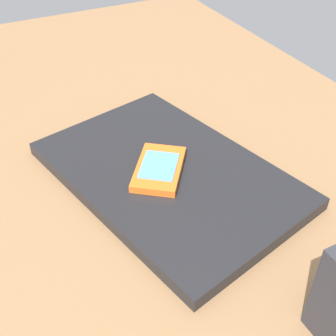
% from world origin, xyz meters
% --- Properties ---
extents(desk_surface, '(1.20, 0.80, 0.03)m').
position_xyz_m(desk_surface, '(0.00, 0.00, 0.01)').
color(desk_surface, olive).
rests_on(desk_surface, ground).
extents(laptop_closed, '(0.40, 0.31, 0.02)m').
position_xyz_m(laptop_closed, '(0.09, -0.01, 0.04)').
color(laptop_closed, black).
rests_on(laptop_closed, desk_surface).
extents(cell_phone_on_laptop, '(0.11, 0.10, 0.01)m').
position_xyz_m(cell_phone_on_laptop, '(0.09, -0.02, 0.05)').
color(cell_phone_on_laptop, orange).
rests_on(cell_phone_on_laptop, laptop_closed).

